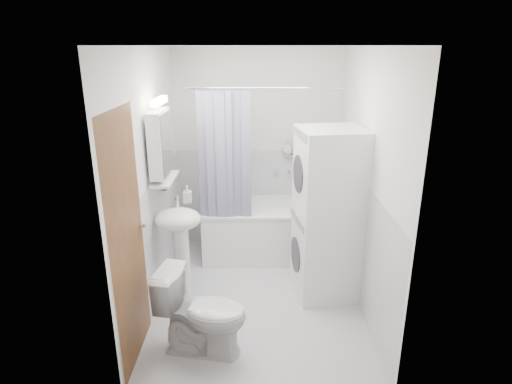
{
  "coord_description": "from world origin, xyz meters",
  "views": [
    {
      "loc": [
        -0.01,
        -3.78,
        2.4
      ],
      "look_at": [
        -0.02,
        0.15,
        1.05
      ],
      "focal_mm": 30.0,
      "sensor_mm": 36.0,
      "label": 1
    }
  ],
  "objects_px": {
    "bathtub": "(273,227)",
    "toilet": "(203,313)",
    "washer_dryer": "(328,215)",
    "sink": "(179,233)"
  },
  "relations": [
    {
      "from": "bathtub",
      "to": "toilet",
      "type": "height_order",
      "value": "toilet"
    },
    {
      "from": "washer_dryer",
      "to": "sink",
      "type": "bearing_deg",
      "value": 177.14
    },
    {
      "from": "toilet",
      "to": "sink",
      "type": "bearing_deg",
      "value": 32.26
    },
    {
      "from": "toilet",
      "to": "bathtub",
      "type": "bearing_deg",
      "value": -8.71
    },
    {
      "from": "bathtub",
      "to": "sink",
      "type": "xyz_separation_m",
      "value": [
        -0.93,
        -0.97,
        0.36
      ]
    },
    {
      "from": "bathtub",
      "to": "toilet",
      "type": "bearing_deg",
      "value": -109.76
    },
    {
      "from": "bathtub",
      "to": "washer_dryer",
      "type": "height_order",
      "value": "washer_dryer"
    },
    {
      "from": "sink",
      "to": "toilet",
      "type": "bearing_deg",
      "value": -68.79
    },
    {
      "from": "bathtub",
      "to": "toilet",
      "type": "relative_size",
      "value": 2.26
    },
    {
      "from": "bathtub",
      "to": "washer_dryer",
      "type": "bearing_deg",
      "value": -59.31
    }
  ]
}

